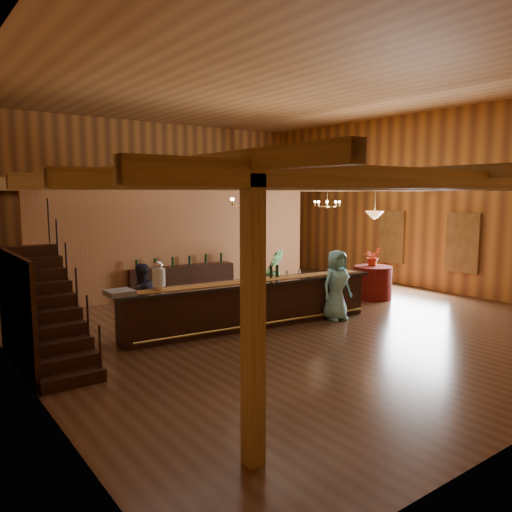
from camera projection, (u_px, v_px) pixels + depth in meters
floor at (269, 313)px, 12.61m from camera, size 14.00×14.00×0.00m
ceiling at (270, 88)px, 11.92m from camera, size 14.00×14.00×0.00m
wall_back at (150, 200)px, 17.86m from camera, size 12.00×0.10×5.50m
wall_left at (0, 207)px, 8.74m from camera, size 0.10×14.00×5.50m
wall_right at (419, 201)px, 15.79m from camera, size 0.10×14.00×5.50m
beam_grid at (257, 184)px, 12.61m from camera, size 11.90×13.90×0.39m
support_posts at (282, 252)px, 12.01m from camera, size 9.20×10.20×3.20m
partition_wall at (185, 242)px, 14.92m from camera, size 9.00×0.18×3.10m
window_right_front at (463, 243)px, 14.63m from camera, size 0.12×1.05×1.75m
window_right_back at (391, 237)px, 16.71m from camera, size 0.12×1.05×1.75m
staircase at (49, 309)px, 8.69m from camera, size 1.00×2.80×2.00m
backroom_boxes at (162, 267)px, 16.77m from camera, size 4.10×0.60×1.10m
tasting_bar at (251, 304)px, 11.21m from camera, size 6.30×1.43×1.05m
beverage_dispenser at (159, 276)px, 10.09m from camera, size 0.26×0.26×0.60m
glass_rack_tray at (120, 293)px, 9.62m from camera, size 0.50×0.50×0.10m
raffle_drum at (334, 266)px, 12.25m from camera, size 0.34×0.24×0.30m
bar_bottle_0 at (250, 274)px, 11.25m from camera, size 0.07×0.07×0.30m
bar_bottle_1 at (271, 272)px, 11.53m from camera, size 0.07×0.07×0.30m
bar_bottle_2 at (277, 271)px, 11.62m from camera, size 0.07×0.07×0.30m
backbar_shelf at (182, 281)px, 14.66m from camera, size 3.20×0.92×0.89m
round_table at (372, 282)px, 14.24m from camera, size 1.08×1.08×0.93m
chandelier_left at (247, 202)px, 11.44m from camera, size 0.80×0.80×0.55m
chandelier_right at (327, 204)px, 15.64m from camera, size 0.80×0.80×0.68m
pendant_lamp at (375, 215)px, 13.99m from camera, size 0.52×0.52×0.90m
bartender at (255, 285)px, 12.18m from camera, size 0.62×0.46×1.54m
staff_second at (141, 300)px, 10.46m from camera, size 0.84×0.70×1.55m
guest at (337, 285)px, 11.80m from camera, size 0.84×0.57×1.68m
floor_plant at (273, 269)px, 15.49m from camera, size 0.84×0.75×1.29m
table_flowers at (372, 257)px, 14.25m from camera, size 0.56×0.52×0.54m
table_vase at (372, 261)px, 14.21m from camera, size 0.16×0.16×0.32m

